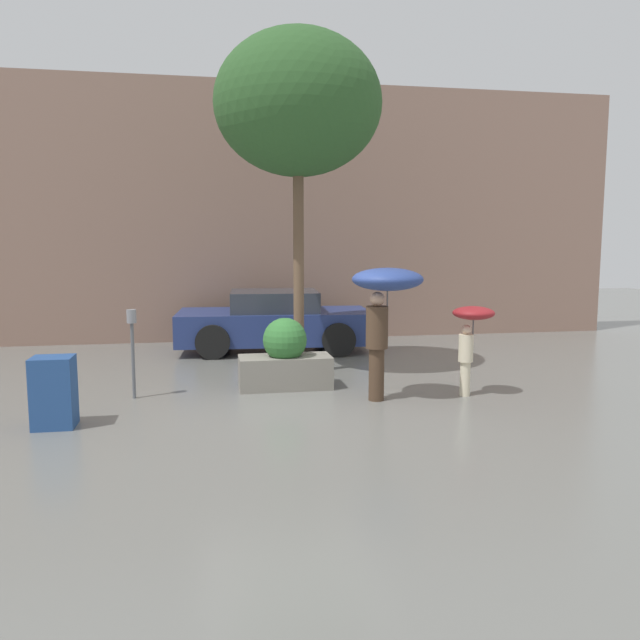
{
  "coord_description": "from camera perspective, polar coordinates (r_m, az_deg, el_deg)",
  "views": [
    {
      "loc": [
        -1.06,
        -8.39,
        2.32
      ],
      "look_at": [
        0.72,
        1.6,
        1.05
      ],
      "focal_mm": 35.0,
      "sensor_mm": 36.0,
      "label": 1
    }
  ],
  "objects": [
    {
      "name": "ground_plane",
      "position": [
        8.77,
        -2.84,
        -8.21
      ],
      "size": [
        40.0,
        40.0,
        0.0
      ],
      "primitive_type": "plane",
      "color": "slate"
    },
    {
      "name": "planter_box",
      "position": [
        9.98,
        -3.22,
        -3.57
      ],
      "size": [
        1.46,
        0.7,
        1.13
      ],
      "color": "gray",
      "rests_on": "ground"
    },
    {
      "name": "person_adult",
      "position": [
        9.08,
        5.95,
        2.32
      ],
      "size": [
        1.03,
        1.03,
        1.95
      ],
      "rotation": [
        0.0,
        0.0,
        -0.13
      ],
      "color": "#473323",
      "rests_on": "ground"
    },
    {
      "name": "person_child",
      "position": [
        9.62,
        13.65,
        -0.62
      ],
      "size": [
        0.63,
        0.63,
        1.37
      ],
      "rotation": [
        0.0,
        0.0,
        -0.21
      ],
      "color": "beige",
      "rests_on": "ground"
    },
    {
      "name": "building_facade",
      "position": [
        14.95,
        -6.13,
        9.7
      ],
      "size": [
        18.0,
        0.3,
        6.0
      ],
      "color": "#8C6B5B",
      "rests_on": "ground"
    },
    {
      "name": "parking_meter",
      "position": [
        9.62,
        -16.8,
        -1.33
      ],
      "size": [
        0.14,
        0.14,
        1.34
      ],
      "color": "#595B60",
      "rests_on": "ground"
    },
    {
      "name": "parked_car_near",
      "position": [
        13.47,
        -4.18,
        -0.17
      ],
      "size": [
        4.2,
        2.28,
        1.28
      ],
      "rotation": [
        0.0,
        0.0,
        1.5
      ],
      "color": "navy",
      "rests_on": "ground"
    },
    {
      "name": "street_tree",
      "position": [
        11.12,
        -2.03,
        19.06
      ],
      "size": [
        2.84,
        2.84,
        5.84
      ],
      "color": "brown",
      "rests_on": "ground"
    },
    {
      "name": "newspaper_box",
      "position": [
        8.56,
        -23.17,
        -6.09
      ],
      "size": [
        0.5,
        0.44,
        0.9
      ],
      "color": "navy",
      "rests_on": "ground"
    }
  ]
}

